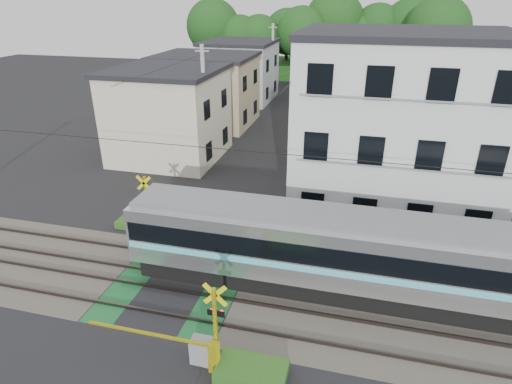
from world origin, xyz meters
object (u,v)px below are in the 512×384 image
(crossing_signal_near, at_px, (204,346))
(apartment_block, at_px, (397,125))
(crossing_signal_far, at_px, (157,220))
(pedestrian, at_px, (293,94))

(crossing_signal_near, height_order, apartment_block, apartment_block)
(crossing_signal_near, xyz_separation_m, crossing_signal_far, (-5.17, 7.31, 0.00))
(apartment_block, height_order, pedestrian, apartment_block)
(crossing_signal_near, distance_m, pedestrian, 37.02)
(crossing_signal_near, distance_m, apartment_block, 14.95)
(pedestrian, bearing_deg, apartment_block, 125.13)
(apartment_block, xyz_separation_m, pedestrian, (-9.40, 23.71, -3.73))
(pedestrian, bearing_deg, crossing_signal_far, 100.24)
(crossing_signal_far, bearing_deg, apartment_block, 27.78)
(pedestrian, bearing_deg, crossing_signal_near, 108.91)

